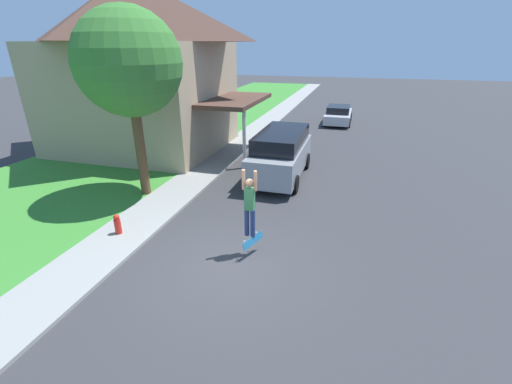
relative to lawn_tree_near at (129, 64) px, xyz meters
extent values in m
plane|color=#333335|center=(4.69, -3.44, -4.85)|extent=(120.00, 120.00, 0.00)
cube|color=#387F2D|center=(-3.31, 2.56, -4.81)|extent=(10.00, 80.00, 0.08)
cube|color=gray|center=(1.09, 2.56, -4.80)|extent=(1.80, 80.00, 0.10)
cube|color=tan|center=(-3.70, 5.93, -2.02)|extent=(8.43, 7.24, 5.50)
pyramid|color=#4C3328|center=(-3.70, 5.93, 2.23)|extent=(9.23, 8.04, 3.01)
cube|color=#4C3328|center=(1.62, 5.93, -1.97)|extent=(2.60, 5.07, 0.20)
cylinder|color=silver|center=(2.72, 4.12, -3.42)|extent=(0.16, 0.16, 2.70)
cylinder|color=brown|center=(0.00, 0.00, -2.87)|extent=(0.36, 0.36, 3.80)
sphere|color=#38752D|center=(0.00, 0.00, 0.03)|extent=(3.63, 3.63, 3.63)
cube|color=gray|center=(4.62, 3.39, -3.99)|extent=(1.94, 4.95, 1.10)
cube|color=black|center=(4.62, 3.52, -3.12)|extent=(1.79, 3.86, 0.65)
cylinder|color=black|center=(3.69, 4.93, -4.49)|extent=(0.24, 0.72, 0.72)
cylinder|color=black|center=(5.55, 4.93, -4.49)|extent=(0.24, 0.72, 0.72)
cylinder|color=black|center=(3.69, 1.86, -4.49)|extent=(0.24, 0.72, 0.72)
cylinder|color=black|center=(5.55, 1.86, -4.49)|extent=(0.24, 0.72, 0.72)
cube|color=#B7B7BC|center=(6.28, 15.81, -4.34)|extent=(1.81, 4.23, 0.63)
cube|color=black|center=(6.28, 15.70, -3.79)|extent=(1.59, 2.20, 0.47)
cylinder|color=black|center=(5.40, 17.08, -4.55)|extent=(0.20, 0.60, 0.60)
cylinder|color=black|center=(7.15, 17.08, -4.55)|extent=(0.20, 0.60, 0.60)
cylinder|color=black|center=(5.40, 14.54, -4.55)|extent=(0.20, 0.60, 0.60)
cylinder|color=black|center=(7.15, 14.54, -4.55)|extent=(0.20, 0.60, 0.60)
cylinder|color=navy|center=(5.04, -2.78, -3.88)|extent=(0.13, 0.13, 0.80)
cylinder|color=navy|center=(5.21, -2.78, -3.88)|extent=(0.13, 0.13, 0.80)
cube|color=#337042|center=(5.12, -2.78, -3.17)|extent=(0.25, 0.20, 0.61)
sphere|color=#9E7051|center=(5.12, -2.78, -2.71)|extent=(0.22, 0.22, 0.22)
cylinder|color=#9E7051|center=(4.96, -2.78, -2.64)|extent=(0.09, 0.09, 0.55)
cylinder|color=#9E7051|center=(5.28, -2.78, -2.64)|extent=(0.09, 0.09, 0.55)
cube|color=#236B99|center=(5.23, -2.84, -4.39)|extent=(0.39, 0.73, 0.29)
cylinder|color=silver|center=(5.26, -2.59, -4.28)|extent=(0.03, 0.06, 0.06)
cylinder|color=silver|center=(5.30, -2.59, -4.47)|extent=(0.03, 0.06, 0.06)
cylinder|color=silver|center=(5.05, -3.04, -4.33)|extent=(0.03, 0.06, 0.06)
cylinder|color=silver|center=(5.10, -3.04, -4.52)|extent=(0.03, 0.06, 0.06)
cylinder|color=red|center=(0.97, -3.01, -4.52)|extent=(0.20, 0.20, 0.47)
sphere|color=red|center=(0.97, -3.01, -4.20)|extent=(0.18, 0.18, 0.18)
camera|label=1|loc=(7.60, -10.63, 0.58)|focal=24.00mm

